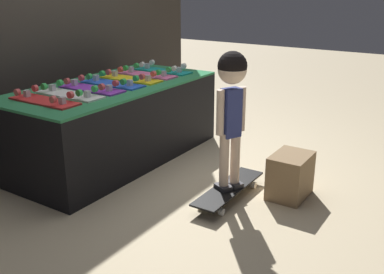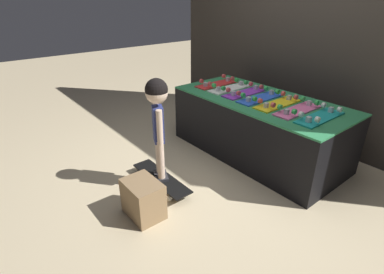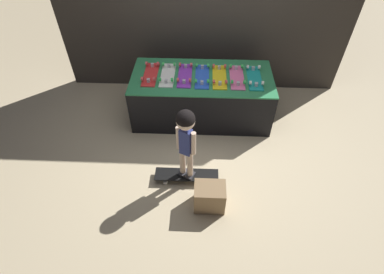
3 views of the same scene
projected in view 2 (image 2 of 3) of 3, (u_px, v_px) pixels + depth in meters
ground_plane at (224, 167)px, 3.38m from camera, size 16.00×16.00×0.00m
back_wall at (312, 29)px, 3.55m from camera, size 4.47×0.10×2.76m
display_rack at (258, 127)px, 3.53m from camera, size 2.01×0.95×0.69m
skateboard_red_on_rack at (217, 83)px, 3.89m from camera, size 0.19×0.60×0.09m
skateboard_white_on_rack at (230, 88)px, 3.71m from camera, size 0.19×0.60×0.09m
skateboard_purple_on_rack at (245, 92)px, 3.54m from camera, size 0.19×0.60×0.09m
skateboard_blue_on_rack at (260, 97)px, 3.37m from camera, size 0.19×0.60×0.09m
skateboard_yellow_on_rack at (278, 103)px, 3.19m from camera, size 0.19×0.60×0.09m
skateboard_pink_on_rack at (298, 109)px, 3.02m from camera, size 0.19×0.60×0.09m
skateboard_teal_on_rack at (320, 116)px, 2.85m from camera, size 0.19×0.60×0.09m
skateboard_on_floor at (161, 179)px, 3.04m from camera, size 0.79×0.20×0.09m
child at (158, 111)px, 2.72m from camera, size 0.23×0.21×1.02m
storage_box at (143, 199)px, 2.59m from camera, size 0.35×0.26×0.34m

